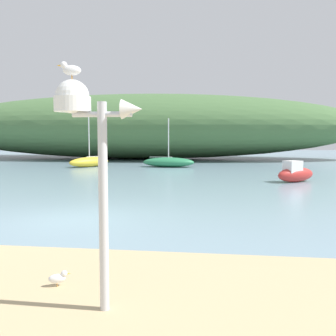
{
  "coord_description": "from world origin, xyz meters",
  "views": [
    {
      "loc": [
        4.34,
        -10.77,
        2.45
      ],
      "look_at": [
        1.91,
        7.48,
        0.92
      ],
      "focal_mm": 41.06,
      "sensor_mm": 36.0,
      "label": 1
    }
  ],
  "objects_px": {
    "mast_structure": "(85,125)",
    "sailboat_west_reach": "(168,162)",
    "seagull_near_waterline": "(58,278)",
    "sailboat_by_sandbar": "(89,162)",
    "seagull_on_radar": "(71,69)",
    "motorboat_centre_water": "(295,173)"
  },
  "relations": [
    {
      "from": "mast_structure",
      "to": "sailboat_west_reach",
      "type": "bearing_deg",
      "value": 95.16
    },
    {
      "from": "mast_structure",
      "to": "seagull_near_waterline",
      "type": "height_order",
      "value": "mast_structure"
    },
    {
      "from": "sailboat_west_reach",
      "to": "sailboat_by_sandbar",
      "type": "height_order",
      "value": "sailboat_by_sandbar"
    },
    {
      "from": "mast_structure",
      "to": "sailboat_west_reach",
      "type": "xyz_separation_m",
      "value": [
        -2.3,
        25.48,
        -2.2
      ]
    },
    {
      "from": "mast_structure",
      "to": "seagull_on_radar",
      "type": "height_order",
      "value": "seagull_on_radar"
    },
    {
      "from": "motorboat_centre_water",
      "to": "sailboat_by_sandbar",
      "type": "height_order",
      "value": "sailboat_by_sandbar"
    },
    {
      "from": "mast_structure",
      "to": "motorboat_centre_water",
      "type": "relative_size",
      "value": 1.19
    },
    {
      "from": "mast_structure",
      "to": "motorboat_centre_water",
      "type": "height_order",
      "value": "mast_structure"
    },
    {
      "from": "mast_structure",
      "to": "seagull_near_waterline",
      "type": "xyz_separation_m",
      "value": [
        -0.7,
        0.66,
        -2.26
      ]
    },
    {
      "from": "sailboat_west_reach",
      "to": "seagull_near_waterline",
      "type": "distance_m",
      "value": 24.88
    },
    {
      "from": "motorboat_centre_water",
      "to": "seagull_near_waterline",
      "type": "height_order",
      "value": "motorboat_centre_water"
    },
    {
      "from": "mast_structure",
      "to": "sailboat_by_sandbar",
      "type": "bearing_deg",
      "value": 109.11
    },
    {
      "from": "motorboat_centre_water",
      "to": "sailboat_by_sandbar",
      "type": "relative_size",
      "value": 0.56
    },
    {
      "from": "seagull_on_radar",
      "to": "motorboat_centre_water",
      "type": "xyz_separation_m",
      "value": [
        5.91,
        16.47,
        -2.81
      ]
    },
    {
      "from": "seagull_on_radar",
      "to": "sailboat_west_reach",
      "type": "bearing_deg",
      "value": 94.77
    },
    {
      "from": "seagull_near_waterline",
      "to": "sailboat_west_reach",
      "type": "bearing_deg",
      "value": 93.69
    },
    {
      "from": "mast_structure",
      "to": "motorboat_centre_water",
      "type": "bearing_deg",
      "value": 70.81
    },
    {
      "from": "sailboat_west_reach",
      "to": "seagull_near_waterline",
      "type": "bearing_deg",
      "value": -86.31
    },
    {
      "from": "seagull_on_radar",
      "to": "sailboat_by_sandbar",
      "type": "height_order",
      "value": "sailboat_by_sandbar"
    },
    {
      "from": "mast_structure",
      "to": "sailboat_by_sandbar",
      "type": "xyz_separation_m",
      "value": [
        -8.63,
        24.92,
        -2.19
      ]
    },
    {
      "from": "sailboat_west_reach",
      "to": "sailboat_by_sandbar",
      "type": "bearing_deg",
      "value": -174.92
    },
    {
      "from": "seagull_on_radar",
      "to": "seagull_near_waterline",
      "type": "bearing_deg",
      "value": 128.45
    }
  ]
}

